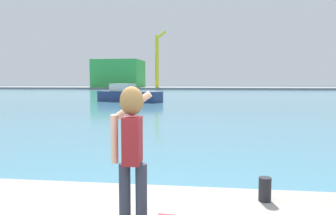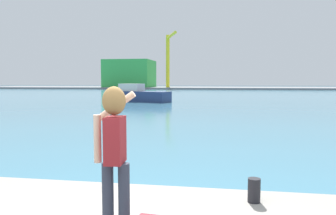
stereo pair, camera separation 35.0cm
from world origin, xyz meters
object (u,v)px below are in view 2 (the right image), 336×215
at_px(boat_moored, 137,95).
at_px(warehouse_left, 130,74).
at_px(person_photographer, 114,143).
at_px(port_crane, 169,55).
at_px(harbor_bollard, 254,190).

xyz_separation_m(boat_moored, warehouse_left, (-17.90, 59.41, 3.62)).
relative_size(boat_moored, warehouse_left, 0.57).
distance_m(person_photographer, port_crane, 87.40).
distance_m(boat_moored, port_crane, 55.62).
relative_size(person_photographer, boat_moored, 0.24).
relative_size(person_photographer, harbor_bollard, 4.84).
relative_size(boat_moored, port_crane, 0.52).
bearing_deg(harbor_bollard, person_photographer, -145.10).
height_order(person_photographer, harbor_bollard, person_photographer).
bearing_deg(boat_moored, port_crane, 115.14).
distance_m(person_photographer, warehouse_left, 94.39).
relative_size(warehouse_left, port_crane, 0.92).
height_order(person_photographer, warehouse_left, warehouse_left).
bearing_deg(port_crane, boat_moored, -84.08).
bearing_deg(boat_moored, person_photographer, -56.41).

